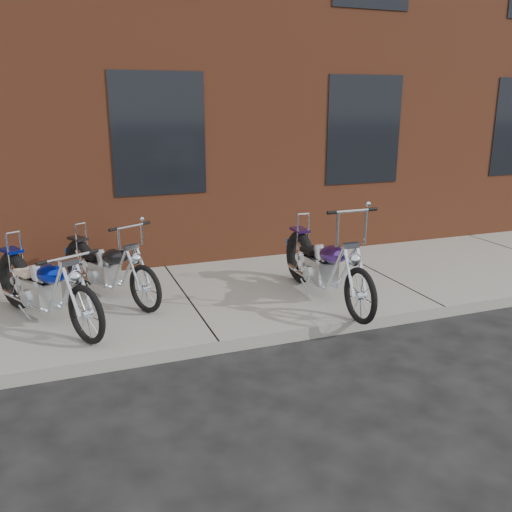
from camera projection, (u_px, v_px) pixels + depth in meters
name	position (u px, v px, depth m)	size (l,w,h in m)	color
ground	(219.00, 354.00, 5.93)	(120.00, 120.00, 0.00)	black
sidewalk	(187.00, 302.00, 7.26)	(22.00, 3.00, 0.15)	#979694
building_brick	(113.00, 40.00, 12.05)	(22.00, 10.00, 8.00)	brown
chopper_purple	(325.00, 268.00, 7.06)	(0.57, 2.34, 1.31)	black
chopper_blue	(45.00, 290.00, 6.28)	(1.18, 2.06, 0.99)	black
chopper_third	(108.00, 270.00, 7.12)	(1.07, 1.91, 1.07)	black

